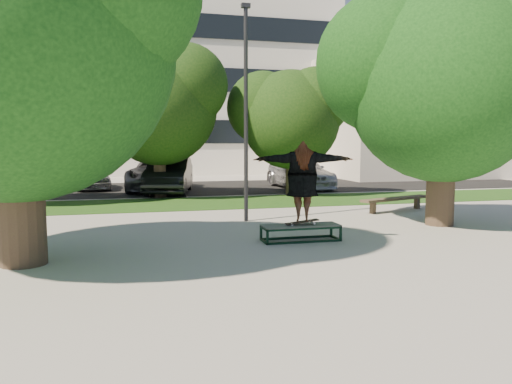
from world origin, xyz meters
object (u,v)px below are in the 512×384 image
object	(u,v)px
bystander	(16,209)
lamppost	(246,111)
tree_left	(8,21)
car_silver_a	(92,176)
car_silver_b	(299,173)
tree_right	(440,74)
bench	(396,200)
grind_box	(301,233)
car_grey	(160,173)
car_dark	(169,175)

from	to	relation	value
bystander	lamppost	bearing A→B (deg)	-1.36
tree_left	car_silver_a	distance (m)	15.80
bystander	car_silver_b	world-z (taller)	bystander
tree_right	bench	distance (m)	4.62
tree_right	grind_box	bearing A→B (deg)	-164.12
tree_right	car_grey	bearing A→B (deg)	119.44
tree_left	car_grey	world-z (taller)	tree_left
lamppost	tree_right	bearing A→B (deg)	-21.28
car_grey	car_silver_b	distance (m)	6.83
lamppost	car_silver_a	distance (m)	12.71
tree_left	tree_right	size ratio (longest dim) A/B	1.09
car_silver_a	tree_right	bearing A→B (deg)	-59.23
bystander	tree_right	bearing A→B (deg)	-23.20
car_grey	car_silver_b	world-z (taller)	car_grey
lamppost	car_silver_b	xyz separation A→B (m)	(5.00, 9.57, -2.38)
car_silver_a	bench	bearing A→B (deg)	-51.77
bystander	bench	size ratio (longest dim) A/B	0.61
car_dark	car_silver_b	world-z (taller)	car_dark
tree_left	car_dark	xyz separation A→B (m)	(3.79, 12.41, -3.61)
tree_right	bystander	xyz separation A→B (m)	(-10.46, -0.84, -3.20)
car_grey	car_silver_b	bearing A→B (deg)	4.67
grind_box	car_dark	world-z (taller)	car_dark
bystander	car_grey	bearing A→B (deg)	45.93
tree_left	car_silver_b	size ratio (longest dim) A/B	1.34
lamppost	car_dark	world-z (taller)	lamppost
tree_right	car_silver_b	world-z (taller)	tree_right
tree_left	car_silver_b	world-z (taller)	tree_left
tree_right	car_grey	world-z (taller)	tree_right
car_dark	tree_left	bearing A→B (deg)	-95.67
grind_box	car_silver_b	distance (m)	13.49
car_silver_a	car_dark	xyz separation A→B (m)	(3.45, -2.94, 0.15)
bystander	car_dark	distance (m)	11.96
bystander	car_silver_b	size ratio (longest dim) A/B	0.34
tree_left	tree_right	world-z (taller)	tree_left
grind_box	car_silver_a	xyz separation A→B (m)	(-5.50, 14.59, 0.47)
tree_right	car_silver_b	size ratio (longest dim) A/B	1.22
tree_left	bystander	world-z (taller)	tree_left
car_silver_b	lamppost	bearing A→B (deg)	-120.33
car_silver_b	car_grey	bearing A→B (deg)	173.52
tree_left	car_grey	bearing A→B (deg)	75.98
car_silver_a	car_dark	bearing A→B (deg)	-46.09
tree_left	car_silver_a	xyz separation A→B (m)	(0.34, 15.34, -3.76)
tree_right	bystander	distance (m)	10.97
tree_right	bench	size ratio (longest dim) A/B	2.23
car_dark	car_silver_b	distance (m)	6.59
grind_box	bystander	xyz separation A→B (m)	(-6.09, 0.40, 0.70)
lamppost	bench	size ratio (longest dim) A/B	2.09
tree_left	grind_box	distance (m)	7.25
tree_left	car_silver_b	distance (m)	17.34
tree_left	car_dark	distance (m)	13.46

